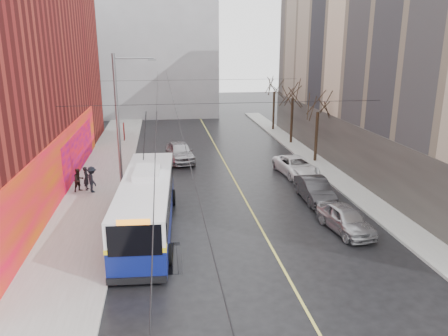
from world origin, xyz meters
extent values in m
plane|color=black|center=(0.00, 0.00, 0.00)|extent=(140.00, 140.00, 0.00)
cube|color=gray|center=(-8.00, 12.00, 0.07)|extent=(4.00, 60.00, 0.15)
cube|color=gray|center=(9.00, 12.00, 0.07)|extent=(2.00, 60.00, 0.15)
cube|color=#BFB74C|center=(1.50, 14.00, 0.00)|extent=(0.12, 50.00, 0.01)
cube|color=#D45404|center=(-9.96, 10.00, 2.00)|extent=(0.08, 28.00, 4.00)
cube|color=#92045C|center=(-9.92, 16.00, 1.60)|extent=(0.06, 12.00, 3.20)
cube|color=#C4AB8D|center=(17.00, 14.00, 8.00)|extent=(14.00, 36.00, 16.00)
cube|color=#4C4742|center=(9.97, 14.00, 2.00)|extent=(0.06, 36.00, 4.00)
cube|color=gray|center=(-6.00, 45.00, 9.00)|extent=(20.00, 12.00, 18.00)
cylinder|color=slate|center=(-6.30, 10.00, 4.50)|extent=(0.20, 0.20, 9.00)
cube|color=#530D0B|center=(-5.95, 10.00, 4.20)|extent=(0.04, 0.60, 1.10)
cylinder|color=slate|center=(-5.10, 10.00, 8.70)|extent=(2.40, 0.10, 0.10)
cube|color=slate|center=(-4.00, 10.00, 8.60)|extent=(0.50, 0.22, 0.12)
cylinder|color=black|center=(-3.80, 15.00, 6.20)|extent=(0.02, 60.00, 0.02)
cylinder|color=black|center=(-2.80, 15.00, 6.20)|extent=(0.02, 60.00, 0.02)
cylinder|color=black|center=(0.00, 6.00, 6.40)|extent=(18.00, 0.02, 0.02)
cylinder|color=black|center=(0.00, 22.00, 6.40)|extent=(18.00, 0.02, 0.02)
cylinder|color=black|center=(9.00, 16.00, 2.10)|extent=(0.24, 0.24, 4.20)
cylinder|color=black|center=(9.00, 23.00, 2.24)|extent=(0.24, 0.24, 4.48)
cylinder|color=black|center=(9.00, 30.00, 2.18)|extent=(0.24, 0.24, 4.37)
cube|color=black|center=(-4.20, 0.70, 0.00)|extent=(2.59, 3.15, 0.01)
ellipsoid|color=slate|center=(-2.90, 10.47, 6.59)|extent=(0.44, 0.20, 0.12)
ellipsoid|color=slate|center=(0.10, 9.64, 8.08)|extent=(0.44, 0.20, 0.12)
ellipsoid|color=slate|center=(-3.11, 10.12, 6.43)|extent=(0.44, 0.20, 0.12)
cube|color=#0B1457|center=(-4.50, 3.97, 0.89)|extent=(3.07, 11.41, 1.41)
cube|color=silver|center=(-4.50, 3.97, 2.21)|extent=(3.07, 11.41, 1.22)
cube|color=yellow|center=(-4.50, 3.97, 1.60)|extent=(3.11, 11.45, 0.21)
cube|color=black|center=(-4.81, -1.68, 2.07)|extent=(2.16, 0.16, 1.32)
cube|color=black|center=(-4.18, 9.61, 2.07)|extent=(2.16, 0.16, 1.13)
cube|color=black|center=(-5.74, 4.04, 2.12)|extent=(0.61, 10.34, 0.94)
cube|color=black|center=(-3.26, 3.90, 2.12)|extent=(0.61, 10.34, 0.94)
cube|color=silver|center=(-4.44, 4.91, 2.96)|extent=(1.47, 2.89, 0.28)
cube|color=black|center=(-4.81, -1.72, 0.33)|extent=(2.45, 0.25, 0.28)
cylinder|color=black|center=(-5.93, 0.28, 0.47)|extent=(0.33, 0.96, 0.94)
cylinder|color=black|center=(-3.48, 0.14, 0.47)|extent=(0.33, 0.96, 0.94)
cylinder|color=black|center=(-5.51, 7.79, 0.47)|extent=(0.33, 0.96, 0.94)
cylinder|color=black|center=(-3.07, 7.66, 0.47)|extent=(0.33, 0.96, 0.94)
cylinder|color=black|center=(-4.59, 8.21, 4.33)|extent=(0.24, 3.27, 2.31)
cylinder|color=black|center=(-3.93, 8.18, 4.33)|extent=(0.24, 3.27, 2.31)
imported|color=#A3A3A8|center=(5.80, 2.38, 0.70)|extent=(2.20, 4.29, 1.40)
imported|color=#2B2A2D|center=(5.80, 7.11, 0.72)|extent=(1.58, 4.38, 1.44)
imported|color=white|center=(6.32, 12.71, 0.68)|extent=(2.80, 5.12, 1.36)
imported|color=#A2A1A6|center=(-2.16, 17.86, 0.83)|extent=(2.59, 5.07, 1.65)
imported|color=black|center=(-8.67, 10.90, 0.94)|extent=(0.40, 0.59, 1.58)
imported|color=black|center=(-9.11, 10.65, 0.92)|extent=(0.94, 0.93, 1.53)
imported|color=black|center=(-8.21, 10.35, 1.01)|extent=(1.05, 1.28, 1.73)
camera|label=1|loc=(-3.56, -17.77, 9.58)|focal=35.00mm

